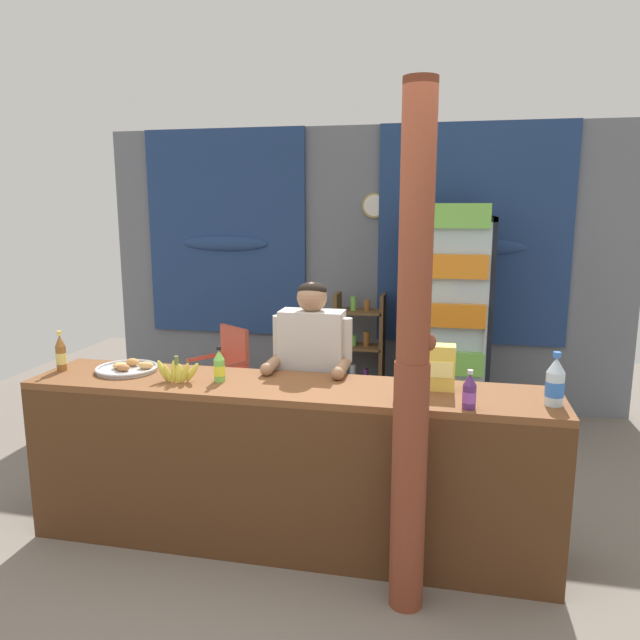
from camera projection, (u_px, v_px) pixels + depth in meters
ground_plane at (318, 483)px, 4.38m from camera, size 8.24×8.24×0.00m
back_wall_curtained at (358, 263)px, 5.99m from camera, size 5.18×0.22×2.74m
stall_counter at (282, 455)px, 3.41m from camera, size 3.04×0.57×0.98m
timber_post at (412, 373)px, 2.83m from camera, size 0.19×0.17×2.53m
drink_fridge at (445, 307)px, 5.32m from camera, size 0.79×0.68×2.01m
bottle_shelf_rack at (359, 350)px, 5.84m from camera, size 0.48×0.28×1.16m
plastic_lawn_chair at (224, 367)px, 5.67m from camera, size 0.61×0.61×0.86m
shopkeeper at (312, 369)px, 3.84m from camera, size 0.51×0.42×1.52m
soda_bottle_water at (555, 383)px, 3.07m from camera, size 0.09×0.09×0.28m
soda_bottle_lime_soda at (219, 367)px, 3.49m from camera, size 0.07×0.07×0.21m
soda_bottle_grape_soda at (469, 392)px, 3.02m from camera, size 0.07×0.07×0.20m
soda_bottle_orange_soda at (402, 380)px, 3.20m from camera, size 0.07×0.07×0.23m
soda_bottle_iced_tea at (61, 354)px, 3.72m from camera, size 0.06×0.06×0.25m
snack_box_instant_noodle at (436, 367)px, 3.34m from camera, size 0.21×0.12×0.25m
pastry_tray at (128, 368)px, 3.72m from camera, size 0.38×0.38×0.06m
banana_bunch at (177, 372)px, 3.48m from camera, size 0.27×0.07×0.16m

